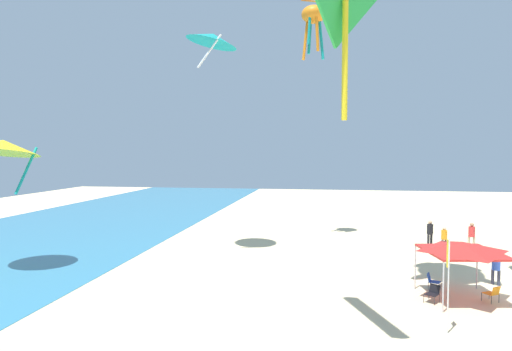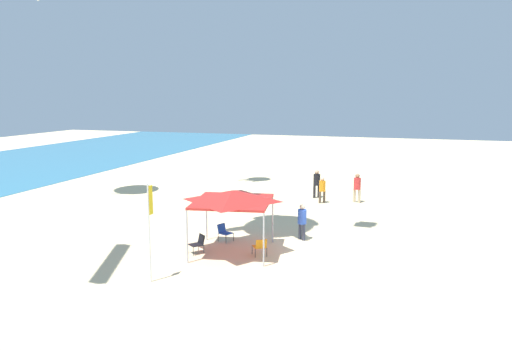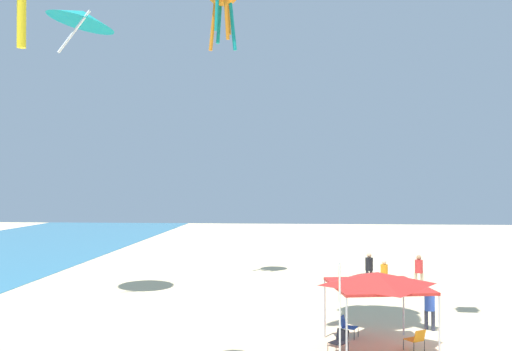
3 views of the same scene
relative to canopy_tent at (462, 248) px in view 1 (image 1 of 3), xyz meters
The scene contains 12 objects.
canopy_tent is the anchor object (origin of this frame).
folding_chair_right_of_tent 2.71m from the canopy_tent, 33.97° to the left, with size 0.72×0.78×0.82m.
folding_chair_facing_ocean 2.57m from the canopy_tent, 112.52° to the left, with size 0.81×0.79×0.82m.
folding_chair_left_of_tent 2.46m from the canopy_tent, 98.48° to the right, with size 0.80×0.77×0.82m.
banner_flag 4.55m from the canopy_tent, 157.86° to the left, with size 0.36×0.06×3.76m.
person_kite_handler 11.49m from the canopy_tent, 10.16° to the right, with size 0.41×0.41×1.71m.
person_near_umbrella 4.06m from the canopy_tent, 42.23° to the right, with size 0.42×0.42×1.76m.
person_beachcomber 12.83m from the canopy_tent, 18.93° to the right, with size 0.45×0.49×1.90m.
person_far_stroller 12.86m from the canopy_tent, ahead, with size 0.45×0.45×1.91m.
kite_delta_yellow 26.00m from the canopy_tent, 86.93° to the left, with size 4.82×4.76×3.48m.
kite_octopus_orange 21.73m from the canopy_tent, 29.19° to the left, with size 1.91×1.91×4.25m.
kite_delta_teal 20.25m from the canopy_tent, 62.23° to the left, with size 3.97×4.01×3.00m.
Camera 1 is at (-23.33, 10.28, 7.10)m, focal length 30.89 mm.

